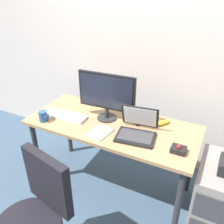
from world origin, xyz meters
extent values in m
plane|color=#374C61|center=(0.00, 0.00, 0.00)|extent=(8.00, 8.00, 0.00)
cube|color=beige|center=(0.00, 0.68, 1.40)|extent=(6.00, 0.10, 2.80)
cube|color=#9E7A53|center=(0.00, 0.00, 0.72)|extent=(1.52, 0.66, 0.03)
cylinder|color=#2D2D33|center=(-0.70, -0.27, 0.35)|extent=(0.05, 0.05, 0.70)
cylinder|color=#2D2D33|center=(0.70, -0.27, 0.35)|extent=(0.05, 0.05, 0.70)
cylinder|color=#2D2D33|center=(-0.70, 0.27, 0.35)|extent=(0.05, 0.05, 0.70)
cylinder|color=#2D2D33|center=(0.70, 0.27, 0.35)|extent=(0.05, 0.05, 0.70)
cube|color=gray|center=(1.00, -0.03, 0.31)|extent=(0.42, 0.52, 0.63)
cube|color=#38383D|center=(1.00, -0.29, 0.45)|extent=(0.38, 0.01, 0.21)
cube|color=black|center=(0.94, -0.05, 0.70)|extent=(0.05, 0.18, 0.04)
cube|color=black|center=(-0.08, -0.78, 0.70)|extent=(0.40, 0.14, 0.42)
cylinder|color=#262628|center=(-0.09, 0.07, 0.74)|extent=(0.18, 0.18, 0.01)
cylinder|color=#262628|center=(-0.09, 0.07, 0.79)|extent=(0.04, 0.04, 0.09)
cube|color=black|center=(-0.09, 0.07, 1.00)|extent=(0.53, 0.06, 0.33)
cube|color=#1E2333|center=(-0.09, 0.05, 1.00)|extent=(0.49, 0.03, 0.29)
cube|color=silver|center=(-0.45, -0.08, 0.75)|extent=(0.42, 0.15, 0.02)
cube|color=white|center=(-0.45, -0.08, 0.76)|extent=(0.39, 0.13, 0.01)
cube|color=black|center=(0.27, -0.11, 0.74)|extent=(0.34, 0.26, 0.02)
cube|color=#38383D|center=(0.27, -0.11, 0.76)|extent=(0.29, 0.20, 0.00)
cube|color=black|center=(0.25, 0.03, 0.86)|extent=(0.32, 0.12, 0.21)
cube|color=silver|center=(0.25, 0.03, 0.86)|extent=(0.28, 0.10, 0.18)
cube|color=black|center=(0.62, -0.13, 0.75)|extent=(0.11, 0.09, 0.04)
sphere|color=maroon|center=(0.62, -0.13, 0.78)|extent=(0.04, 0.04, 0.04)
cylinder|color=#2B5388|center=(-0.58, -0.23, 0.78)|extent=(0.08, 0.08, 0.10)
torus|color=#2C4C95|center=(-0.54, -0.23, 0.78)|extent=(0.01, 0.06, 0.06)
cube|color=white|center=(-0.02, -0.18, 0.74)|extent=(0.18, 0.23, 0.01)
cube|color=black|center=(0.23, 0.14, 0.74)|extent=(0.14, 0.15, 0.01)
ellipsoid|color=yellow|center=(0.39, 0.17, 0.75)|extent=(0.15, 0.18, 0.04)
camera|label=1|loc=(0.81, -1.63, 1.87)|focal=38.63mm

